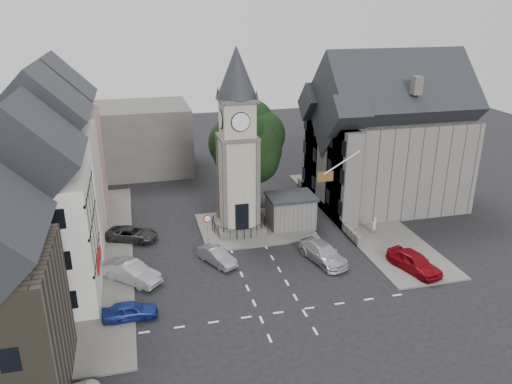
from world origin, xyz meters
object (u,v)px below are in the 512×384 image
object	(u,v)px
clock_tower	(237,143)
pedestrian	(374,226)
stone_shelter	(291,211)
car_west_blue	(130,311)
car_east_red	(414,262)

from	to	relation	value
clock_tower	pedestrian	distance (m)	14.18
stone_shelter	car_west_blue	size ratio (longest dim) A/B	1.20
car_west_blue	car_east_red	xyz separation A→B (m)	(21.30, 1.09, 0.18)
clock_tower	car_east_red	world-z (taller)	clock_tower
clock_tower	pedestrian	world-z (taller)	clock_tower
stone_shelter	car_east_red	distance (m)	12.23
clock_tower	stone_shelter	size ratio (longest dim) A/B	3.78
stone_shelter	clock_tower	bearing A→B (deg)	174.16
clock_tower	stone_shelter	xyz separation A→B (m)	(4.80, -0.49, -6.57)
stone_shelter	car_west_blue	xyz separation A→B (m)	(-14.60, -11.30, -0.94)
clock_tower	stone_shelter	bearing A→B (deg)	-5.84
stone_shelter	car_east_red	world-z (taller)	stone_shelter
clock_tower	pedestrian	size ratio (longest dim) A/B	10.07
clock_tower	car_west_blue	xyz separation A→B (m)	(-9.80, -11.79, -7.51)
car_west_blue	clock_tower	bearing A→B (deg)	-41.00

